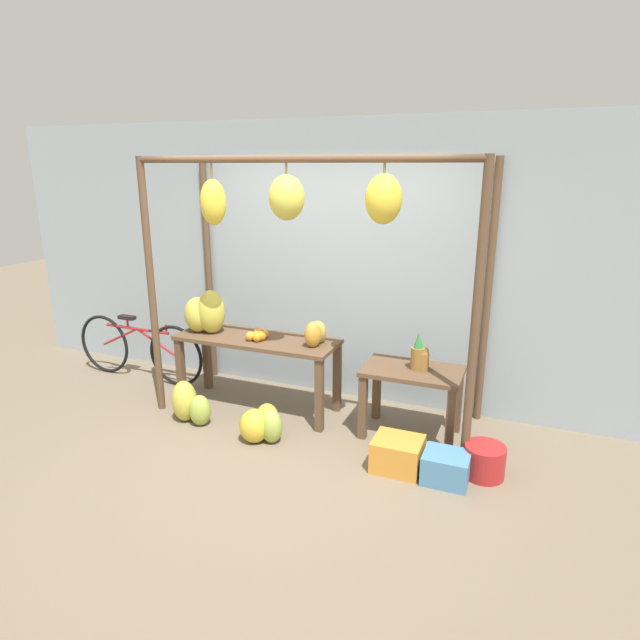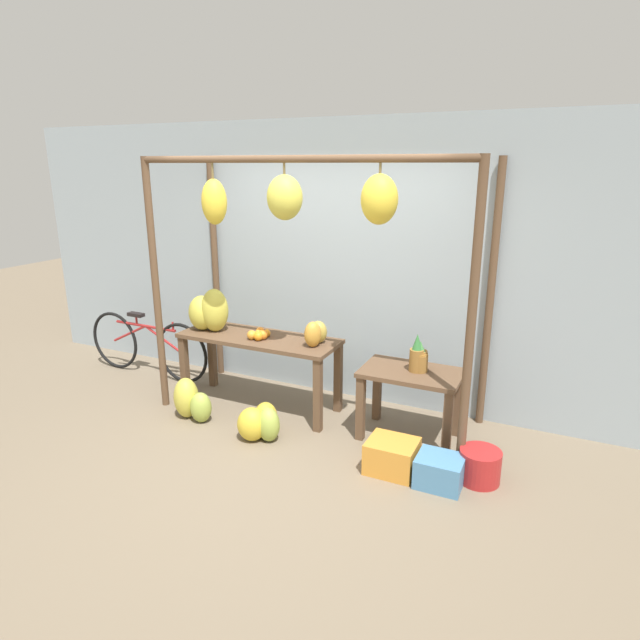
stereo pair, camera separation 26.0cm
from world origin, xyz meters
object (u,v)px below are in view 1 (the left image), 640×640
object	(u,v)px
banana_pile_on_table	(205,313)
fruit_crate_purple	(446,467)
parked_bicycle	(139,348)
pineapple_cluster	(420,356)
banana_pile_ground_right	(263,424)
fruit_crate_white	(398,454)
blue_bucket	(484,461)
banana_pile_ground_left	(189,404)
orange_pile	(258,335)
papaya_pile	(315,334)

from	to	relation	value
banana_pile_on_table	fruit_crate_purple	bearing A→B (deg)	-12.90
parked_bicycle	fruit_crate_purple	bearing A→B (deg)	-12.39
pineapple_cluster	banana_pile_ground_right	xyz separation A→B (m)	(-1.25, -0.60, -0.61)
banana_pile_on_table	fruit_crate_white	bearing A→B (deg)	-14.29
banana_pile_ground_right	blue_bucket	bearing A→B (deg)	3.99
banana_pile_ground_right	fruit_crate_purple	world-z (taller)	banana_pile_ground_right
banana_pile_ground_left	banana_pile_on_table	bearing A→B (deg)	101.11
blue_bucket	fruit_crate_purple	size ratio (longest dim) A/B	0.91
banana_pile_on_table	fruit_crate_white	size ratio (longest dim) A/B	1.33
banana_pile_ground_right	banana_pile_on_table	bearing A→B (deg)	149.86
banana_pile_on_table	parked_bicycle	distance (m)	1.23
banana_pile_on_table	orange_pile	distance (m)	0.61
banana_pile_ground_right	blue_bucket	distance (m)	1.89
blue_bucket	parked_bicycle	bearing A→B (deg)	171.11
banana_pile_ground_right	parked_bicycle	world-z (taller)	parked_bicycle
orange_pile	banana_pile_ground_right	size ratio (longest dim) A/B	0.48
orange_pile	banana_pile_ground_right	bearing A→B (deg)	-59.05
banana_pile_ground_right	blue_bucket	size ratio (longest dim) A/B	1.52
banana_pile_ground_left	fruit_crate_purple	size ratio (longest dim) A/B	1.39
fruit_crate_white	fruit_crate_purple	bearing A→B (deg)	-5.15
pineapple_cluster	parked_bicycle	bearing A→B (deg)	177.61
banana_pile_ground_left	papaya_pile	distance (m)	1.37
fruit_crate_white	parked_bicycle	size ratio (longest dim) A/B	0.23
banana_pile_ground_left	parked_bicycle	bearing A→B (deg)	149.11
orange_pile	banana_pile_ground_left	distance (m)	0.91
parked_bicycle	fruit_crate_purple	distance (m)	3.67
pineapple_cluster	fruit_crate_purple	distance (m)	0.99
pineapple_cluster	fruit_crate_white	world-z (taller)	pineapple_cluster
pineapple_cluster	papaya_pile	world-z (taller)	papaya_pile
fruit_crate_white	blue_bucket	world-z (taller)	same
parked_bicycle	banana_pile_ground_right	bearing A→B (deg)	-20.48
orange_pile	fruit_crate_purple	xyz separation A→B (m)	(1.93, -0.58, -0.67)
banana_pile_on_table	orange_pile	size ratio (longest dim) A/B	2.19
fruit_crate_purple	banana_pile_on_table	bearing A→B (deg)	167.10
banana_pile_on_table	pineapple_cluster	size ratio (longest dim) A/B	1.52
banana_pile_ground_right	blue_bucket	xyz separation A→B (m)	(1.88, 0.13, -0.02)
banana_pile_ground_right	parked_bicycle	xyz separation A→B (m)	(-1.96, 0.73, 0.21)
blue_bucket	pineapple_cluster	bearing A→B (deg)	143.75
pineapple_cluster	blue_bucket	world-z (taller)	pineapple_cluster
banana_pile_on_table	blue_bucket	size ratio (longest dim) A/B	1.61
fruit_crate_white	parked_bicycle	bearing A→B (deg)	166.75
banana_pile_ground_right	fruit_crate_purple	size ratio (longest dim) A/B	1.39
pineapple_cluster	blue_bucket	size ratio (longest dim) A/B	1.06
fruit_crate_white	fruit_crate_purple	size ratio (longest dim) A/B	1.11
banana_pile_on_table	fruit_crate_purple	distance (m)	2.71
orange_pile	banana_pile_ground_left	size ratio (longest dim) A/B	0.48
fruit_crate_purple	blue_bucket	bearing A→B (deg)	34.65
banana_pile_ground_left	fruit_crate_white	distance (m)	2.04
banana_pile_on_table	papaya_pile	bearing A→B (deg)	1.68
parked_bicycle	papaya_pile	size ratio (longest dim) A/B	5.52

